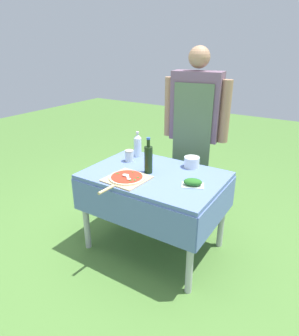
{
  "coord_description": "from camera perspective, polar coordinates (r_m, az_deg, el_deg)",
  "views": [
    {
      "loc": [
        1.2,
        -1.97,
        1.75
      ],
      "look_at": [
        -0.05,
        0.0,
        0.78
      ],
      "focal_mm": 32.0,
      "sensor_mm": 36.0,
      "label": 1
    }
  ],
  "objects": [
    {
      "name": "ground_plane",
      "position": [
        2.9,
        0.87,
        -14.6
      ],
      "size": [
        12.0,
        12.0,
        0.0
      ],
      "primitive_type": "plane",
      "color": "#517F38"
    },
    {
      "name": "prep_table",
      "position": [
        2.57,
        0.95,
        -3.26
      ],
      "size": [
        1.16,
        0.81,
        0.74
      ],
      "color": "#607AB7",
      "rests_on": "ground"
    },
    {
      "name": "person_cook",
      "position": [
        3.01,
        8.71,
        8.39
      ],
      "size": [
        0.65,
        0.26,
        1.74
      ],
      "rotation": [
        0.0,
        0.0,
        3.26
      ],
      "color": "#70604C",
      "rests_on": "ground"
    },
    {
      "name": "pizza_on_peel",
      "position": [
        2.41,
        -4.45,
        -1.97
      ],
      "size": [
        0.33,
        0.49,
        0.05
      ],
      "rotation": [
        0.0,
        0.0,
        -0.07
      ],
      "color": "#D1B27F",
      "rests_on": "prep_table"
    },
    {
      "name": "oil_bottle",
      "position": [
        2.49,
        -0.21,
        1.73
      ],
      "size": [
        0.07,
        0.07,
        0.31
      ],
      "color": "black",
      "rests_on": "prep_table"
    },
    {
      "name": "water_bottle",
      "position": [
        2.88,
        -2.28,
        4.43
      ],
      "size": [
        0.07,
        0.07,
        0.24
      ],
      "color": "silver",
      "rests_on": "prep_table"
    },
    {
      "name": "herb_container",
      "position": [
        2.32,
        8.25,
        -2.72
      ],
      "size": [
        0.2,
        0.17,
        0.06
      ],
      "rotation": [
        0.0,
        0.0,
        0.4
      ],
      "color": "silver",
      "rests_on": "prep_table"
    },
    {
      "name": "mixing_tub",
      "position": [
        2.66,
        8.04,
        1.12
      ],
      "size": [
        0.14,
        0.14,
        0.09
      ],
      "primitive_type": "cylinder",
      "color": "silver",
      "rests_on": "prep_table"
    },
    {
      "name": "sauce_jar",
      "position": [
        2.78,
        -3.86,
        2.22
      ],
      "size": [
        0.08,
        0.08,
        0.11
      ],
      "color": "silver",
      "rests_on": "prep_table"
    }
  ]
}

